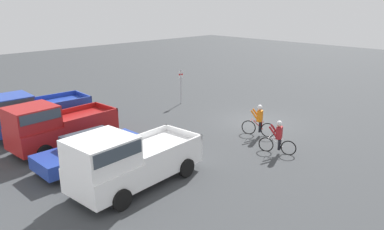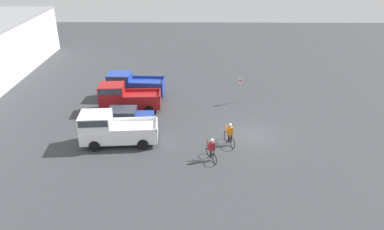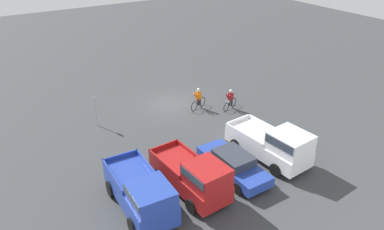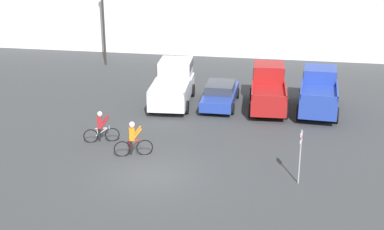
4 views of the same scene
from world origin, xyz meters
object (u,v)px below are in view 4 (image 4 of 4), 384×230
object	(u,v)px
cyclist_1	(101,127)
pickup_truck_0	(174,82)
sedan_0	(220,94)
pickup_truck_1	(268,87)
fire_lane_sign	(300,151)
cyclist_0	(133,139)
lamppost	(102,2)
pickup_truck_2	(319,91)

from	to	relation	value
cyclist_1	pickup_truck_0	bearing A→B (deg)	73.19
sedan_0	pickup_truck_1	size ratio (longest dim) A/B	0.93
fire_lane_sign	cyclist_0	bearing A→B (deg)	168.87
cyclist_1	lamppost	size ratio (longest dim) A/B	0.20
pickup_truck_2	cyclist_0	xyz separation A→B (m)	(-8.55, -8.11, -0.33)
sedan_0	cyclist_0	size ratio (longest dim) A/B	2.78
fire_lane_sign	pickup_truck_1	bearing A→B (deg)	100.11
pickup_truck_2	cyclist_1	xyz separation A→B (m)	(-10.56, -6.78, -0.38)
pickup_truck_0	pickup_truck_1	xyz separation A→B (m)	(5.61, 0.06, -0.01)
fire_lane_sign	lamppost	world-z (taller)	lamppost
pickup_truck_1	cyclist_1	distance (m)	10.43
pickup_truck_2	lamppost	world-z (taller)	lamppost
pickup_truck_0	lamppost	distance (m)	11.11
pickup_truck_2	cyclist_1	bearing A→B (deg)	-147.28
sedan_0	cyclist_0	bearing A→B (deg)	-110.08
pickup_truck_0	cyclist_1	world-z (taller)	pickup_truck_0
sedan_0	cyclist_1	xyz separation A→B (m)	(-4.94, -6.70, 0.11)
pickup_truck_0	pickup_truck_2	bearing A→B (deg)	-1.11
sedan_0	pickup_truck_0	bearing A→B (deg)	175.03
cyclist_1	fire_lane_sign	xyz separation A→B (m)	(9.46, -2.79, 0.63)
pickup_truck_1	cyclist_0	size ratio (longest dim) A/B	2.99
cyclist_0	fire_lane_sign	distance (m)	7.62
pickup_truck_1	fire_lane_sign	size ratio (longest dim) A/B	2.18
cyclist_1	pickup_truck_1	bearing A→B (deg)	42.27
pickup_truck_1	pickup_truck_2	size ratio (longest dim) A/B	1.00
pickup_truck_2	cyclist_0	distance (m)	11.79
pickup_truck_2	cyclist_0	size ratio (longest dim) A/B	2.99
sedan_0	lamppost	bearing A→B (deg)	140.67
pickup_truck_0	fire_lane_sign	distance (m)	12.21
cyclist_0	fire_lane_sign	size ratio (longest dim) A/B	0.73
sedan_0	pickup_truck_1	xyz separation A→B (m)	(2.77, 0.31, 0.48)
sedan_0	cyclist_0	distance (m)	8.55
sedan_0	fire_lane_sign	bearing A→B (deg)	-64.55
pickup_truck_1	pickup_truck_2	bearing A→B (deg)	-4.55
pickup_truck_1	pickup_truck_2	world-z (taller)	pickup_truck_1
pickup_truck_0	cyclist_1	distance (m)	7.27
cyclist_1	lamppost	bearing A→B (deg)	108.44
pickup_truck_1	fire_lane_sign	xyz separation A→B (m)	(1.75, -9.80, 0.25)
sedan_0	cyclist_1	bearing A→B (deg)	-126.42
pickup_truck_1	pickup_truck_2	xyz separation A→B (m)	(2.85, -0.23, 0.00)
pickup_truck_0	sedan_0	world-z (taller)	pickup_truck_0
pickup_truck_2	pickup_truck_1	bearing A→B (deg)	175.45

